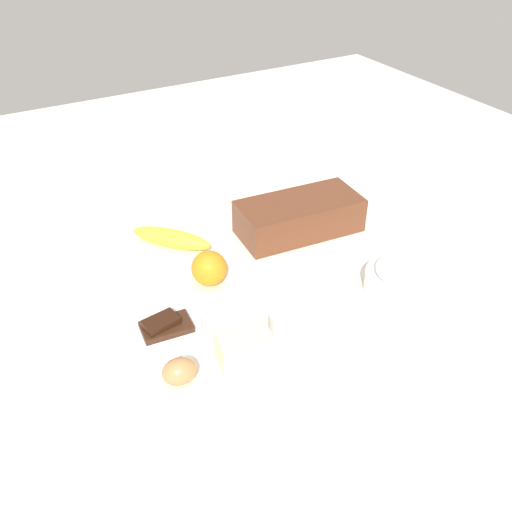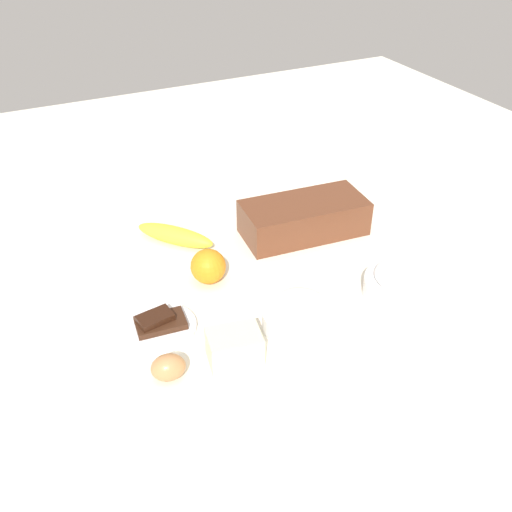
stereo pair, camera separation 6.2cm
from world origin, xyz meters
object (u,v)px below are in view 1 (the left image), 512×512
at_px(loaf_pan, 299,216).
at_px(chocolate_plate, 166,329).
at_px(banana, 171,238).
at_px(orange_fruit, 209,268).
at_px(sugar_bowl, 403,278).
at_px(egg_near_butter, 180,371).
at_px(flour_bowl, 307,311).
at_px(butter_block, 244,348).

distance_m(loaf_pan, chocolate_plate, 0.44).
relative_size(banana, orange_fruit, 2.63).
bearing_deg(sugar_bowl, orange_fruit, -34.03).
relative_size(sugar_bowl, egg_near_butter, 2.58).
bearing_deg(flour_bowl, chocolate_plate, -23.20).
distance_m(butter_block, egg_near_butter, 0.11).
relative_size(loaf_pan, butter_block, 3.22).
bearing_deg(flour_bowl, loaf_pan, -120.55).
height_order(loaf_pan, butter_block, loaf_pan).
bearing_deg(chocolate_plate, banana, -114.49).
bearing_deg(sugar_bowl, butter_block, 2.15).
bearing_deg(sugar_bowl, loaf_pan, -79.33).
height_order(loaf_pan, sugar_bowl, loaf_pan).
relative_size(sugar_bowl, banana, 0.79).
distance_m(flour_bowl, orange_fruit, 0.22).
distance_m(banana, egg_near_butter, 0.41).
height_order(sugar_bowl, butter_block, sugar_bowl).
bearing_deg(egg_near_butter, sugar_bowl, -179.80).
relative_size(orange_fruit, egg_near_butter, 1.24).
xyz_separation_m(loaf_pan, banana, (0.28, -0.09, -0.02)).
relative_size(flour_bowl, orange_fruit, 1.93).
xyz_separation_m(loaf_pan, orange_fruit, (0.26, 0.08, -0.01)).
distance_m(flour_bowl, chocolate_plate, 0.26).
bearing_deg(banana, egg_near_butter, 69.45).
bearing_deg(butter_block, egg_near_butter, -5.97).
distance_m(flour_bowl, banana, 0.38).
xyz_separation_m(flour_bowl, chocolate_plate, (0.24, -0.10, -0.02)).
bearing_deg(chocolate_plate, loaf_pan, -156.46).
bearing_deg(banana, butter_block, 85.81).
distance_m(sugar_bowl, egg_near_butter, 0.48).
distance_m(loaf_pan, butter_block, 0.43).
bearing_deg(banana, sugar_bowl, 131.46).
xyz_separation_m(loaf_pan, egg_near_butter, (0.42, 0.29, -0.02)).
bearing_deg(banana, orange_fruit, 95.43).
xyz_separation_m(butter_block, chocolate_plate, (0.09, -0.13, -0.02)).
relative_size(sugar_bowl, butter_block, 1.67).
relative_size(orange_fruit, butter_block, 0.80).
relative_size(flour_bowl, sugar_bowl, 0.93).
relative_size(flour_bowl, butter_block, 1.55).
height_order(sugar_bowl, banana, sugar_bowl).
xyz_separation_m(butter_block, egg_near_butter, (0.11, -0.01, -0.01)).
bearing_deg(sugar_bowl, banana, -48.54).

